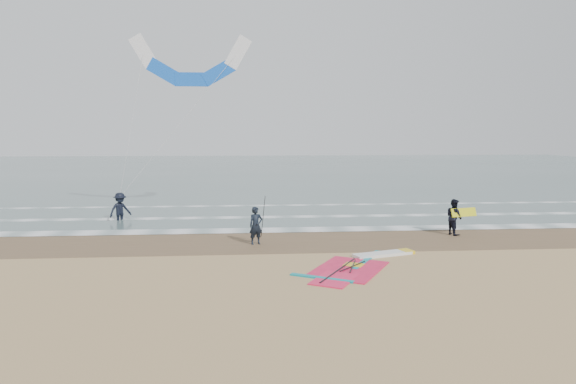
{
  "coord_description": "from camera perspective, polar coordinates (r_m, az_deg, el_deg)",
  "views": [
    {
      "loc": [
        -3.19,
        -15.55,
        4.58
      ],
      "look_at": [
        -1.54,
        5.0,
        2.2
      ],
      "focal_mm": 32.0,
      "sensor_mm": 36.0,
      "label": 1
    }
  ],
  "objects": [
    {
      "name": "foam_waterline",
      "position": [
        26.58,
        2.38,
        -3.28
      ],
      "size": [
        120.0,
        9.15,
        0.02
      ],
      "color": "white",
      "rests_on": "ground"
    },
    {
      "name": "sea_water",
      "position": [
        63.79,
        -1.71,
        2.48
      ],
      "size": [
        120.0,
        80.0,
        0.02
      ],
      "primitive_type": "cube",
      "color": "#47605E",
      "rests_on": "ground"
    },
    {
      "name": "ground",
      "position": [
        16.52,
        6.83,
        -9.56
      ],
      "size": [
        120.0,
        120.0,
        0.0
      ],
      "primitive_type": "plane",
      "color": "tan",
      "rests_on": "ground"
    },
    {
      "name": "person_wading",
      "position": [
        28.16,
        -18.17,
        -1.22
      ],
      "size": [
        1.34,
        1.29,
        1.83
      ],
      "primitive_type": "imported",
      "rotation": [
        0.0,
        0.0,
        0.71
      ],
      "color": "black",
      "rests_on": "ground"
    },
    {
      "name": "person_standing",
      "position": [
        21.19,
        -3.59,
        -3.75
      ],
      "size": [
        0.66,
        0.54,
        1.57
      ],
      "primitive_type": "imported",
      "rotation": [
        0.0,
        0.0,
        0.33
      ],
      "color": "black",
      "rests_on": "ground"
    },
    {
      "name": "held_pole",
      "position": [
        21.14,
        -2.78,
        -2.76
      ],
      "size": [
        0.17,
        0.86,
        1.82
      ],
      "color": "black",
      "rests_on": "ground"
    },
    {
      "name": "windsurf_rig",
      "position": [
        18.13,
        7.97,
        -8.01
      ],
      "size": [
        5.0,
        4.73,
        0.12
      ],
      "color": "white",
      "rests_on": "ground"
    },
    {
      "name": "surf_kite",
      "position": [
        29.56,
        -10.71,
        13.61
      ],
      "size": [
        6.99,
        2.13,
        8.74
      ],
      "color": "white",
      "rests_on": "ground"
    },
    {
      "name": "wet_sand_band",
      "position": [
        22.26,
        3.77,
        -5.29
      ],
      "size": [
        120.0,
        5.0,
        0.01
      ],
      "primitive_type": "cube",
      "color": "brown",
      "rests_on": "ground"
    },
    {
      "name": "carried_kiteboard",
      "position": [
        24.35,
        18.94,
        -2.16
      ],
      "size": [
        1.3,
        0.51,
        0.39
      ],
      "color": "yellow",
      "rests_on": "ground"
    },
    {
      "name": "person_walking",
      "position": [
        24.31,
        17.97,
        -2.65
      ],
      "size": [
        0.79,
        0.91,
        1.63
      ],
      "primitive_type": "imported",
      "rotation": [
        0.0,
        0.0,
        1.81
      ],
      "color": "black",
      "rests_on": "ground"
    }
  ]
}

